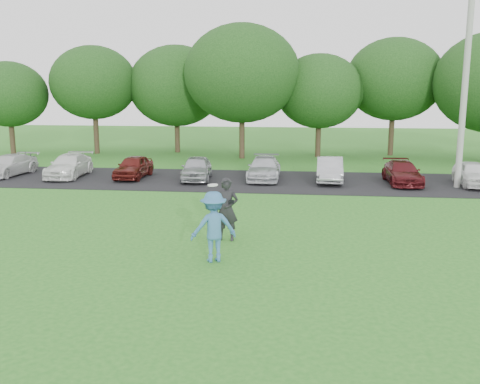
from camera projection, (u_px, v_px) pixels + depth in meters
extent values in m
plane|color=#266C1F|center=(224.00, 266.00, 14.04)|extent=(100.00, 100.00, 0.00)
cube|color=black|center=(262.00, 181.00, 26.71)|extent=(32.00, 6.50, 0.03)
cylinder|color=#A6A7A2|center=(465.00, 84.00, 24.01)|extent=(0.28, 0.28, 9.56)
imported|color=teal|center=(214.00, 227.00, 14.26)|extent=(1.41, 1.12, 1.91)
cylinder|color=white|center=(213.00, 185.00, 14.11)|extent=(0.27, 0.27, 0.05)
imported|color=black|center=(227.00, 209.00, 16.25)|extent=(0.71, 0.47, 1.93)
cube|color=black|center=(232.00, 202.00, 16.00)|extent=(0.14, 0.10, 0.10)
imported|color=silver|center=(9.00, 165.00, 28.21)|extent=(1.93, 3.87, 1.08)
imported|color=silver|center=(69.00, 166.00, 27.80)|extent=(1.84, 4.04, 1.14)
imported|color=#561612|center=(134.00, 167.00, 27.43)|extent=(1.44, 3.38, 1.14)
imported|color=#A8AAAF|center=(197.00, 168.00, 26.82)|extent=(1.73, 3.59, 1.18)
imported|color=silver|center=(264.00, 168.00, 26.96)|extent=(1.60, 3.89, 1.13)
imported|color=#B0B1B7|center=(330.00, 170.00, 26.36)|extent=(1.36, 3.61, 1.18)
imported|color=#4F1115|center=(402.00, 173.00, 25.75)|extent=(1.62, 3.74, 1.07)
imported|color=white|center=(473.00, 174.00, 25.24)|extent=(1.45, 3.40, 1.14)
cylinder|color=#38281C|center=(12.00, 139.00, 36.94)|extent=(0.36, 0.36, 2.20)
ellipsoid|color=#214C19|center=(9.00, 94.00, 36.35)|extent=(5.20, 5.20, 4.42)
cylinder|color=#38281C|center=(96.00, 134.00, 37.63)|extent=(0.36, 0.36, 2.70)
ellipsoid|color=#214C19|center=(94.00, 83.00, 36.94)|extent=(5.94, 5.94, 5.05)
cylinder|color=#38281C|center=(177.00, 137.00, 38.41)|extent=(0.36, 0.36, 2.20)
ellipsoid|color=#214C19|center=(176.00, 86.00, 37.72)|extent=(6.68, 6.68, 5.68)
cylinder|color=#38281C|center=(242.00, 138.00, 35.06)|extent=(0.36, 0.36, 2.70)
ellipsoid|color=#214C19|center=(242.00, 73.00, 34.26)|extent=(7.42, 7.42, 6.31)
cylinder|color=#38281C|center=(318.00, 140.00, 35.90)|extent=(0.36, 0.36, 2.20)
ellipsoid|color=#214C19|center=(319.00, 91.00, 35.27)|extent=(5.76, 5.76, 4.90)
cylinder|color=#38281C|center=(391.00, 136.00, 36.65)|extent=(0.36, 0.36, 2.70)
ellipsoid|color=#214C19|center=(394.00, 79.00, 35.91)|extent=(6.50, 6.50, 5.53)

